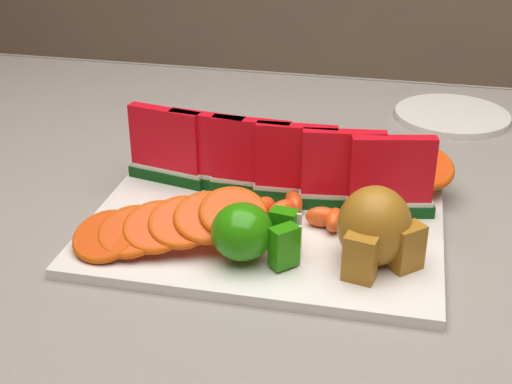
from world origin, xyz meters
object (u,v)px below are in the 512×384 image
side_plate (452,115)px  fork (154,132)px  apple_cluster (249,233)px  platter (266,224)px  pear_cluster (375,229)px

side_plate → fork: bearing=-159.9°
side_plate → fork: side_plate is taller
apple_cluster → side_plate: (0.22, 0.49, -0.04)m
platter → fork: 0.33m
pear_cluster → side_plate: size_ratio=0.52×
platter → apple_cluster: 0.09m
platter → side_plate: 0.46m
pear_cluster → side_plate: pear_cluster is taller
apple_cluster → fork: bearing=124.2°
platter → side_plate: bearing=61.7°
pear_cluster → side_plate: bearing=78.8°
platter → fork: platter is taller
apple_cluster → fork: apple_cluster is taller
platter → fork: size_ratio=2.11×
platter → pear_cluster: pear_cluster is taller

